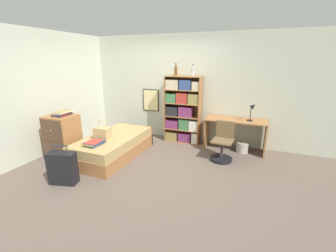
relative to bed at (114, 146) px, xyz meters
name	(u,v)px	position (x,y,z in m)	size (l,w,h in m)	color
ground_plane	(144,161)	(0.72, -0.02, -0.22)	(14.00, 14.00, 0.00)	#66564C
wall_back	(172,88)	(0.71, 1.61, 1.08)	(10.00, 0.09, 2.60)	beige
wall_left	(56,92)	(-1.45, -0.02, 1.08)	(0.06, 10.00, 2.60)	beige
bed	(114,146)	(0.00, 0.00, 0.00)	(0.96, 1.84, 0.45)	#A36B3D
handbag	(103,133)	(-0.06, -0.28, 0.36)	(0.32, 0.20, 0.41)	tan
book_stack_on_bed	(94,143)	(-0.03, -0.59, 0.27)	(0.31, 0.37, 0.07)	#427A4C
suitcase	(63,168)	(-0.12, -1.28, 0.05)	(0.48, 0.31, 0.68)	black
dresser	(63,137)	(-0.89, -0.50, 0.24)	(0.57, 0.53, 0.92)	#A36B3D
magazine_pile_on_dresser	(62,113)	(-0.86, -0.47, 0.75)	(0.30, 0.37, 0.09)	#232328
bookcase	(183,111)	(1.08, 1.39, 0.57)	(0.87, 0.34, 1.63)	#A36B3D
bottle_green	(176,71)	(0.88, 1.41, 1.52)	(0.07, 0.07, 0.29)	brown
bottle_brown	(193,72)	(1.30, 1.42, 1.51)	(0.07, 0.07, 0.27)	#B7BCC1
desk	(235,128)	(2.36, 1.28, 0.29)	(1.32, 0.56, 0.73)	#A36B3D
desk_lamp	(253,109)	(2.68, 1.27, 0.77)	(0.17, 0.13, 0.40)	black
desk_chair	(222,148)	(2.19, 0.65, 0.03)	(0.44, 0.44, 0.80)	black
waste_bin	(242,147)	(2.55, 1.22, -0.11)	(0.26, 0.26, 0.22)	#B7B2A8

